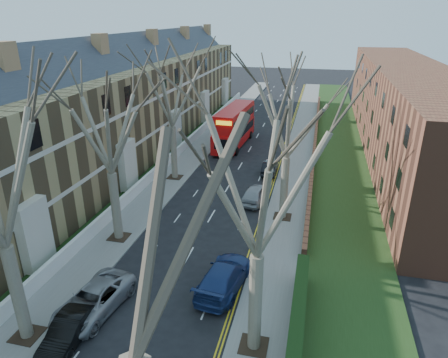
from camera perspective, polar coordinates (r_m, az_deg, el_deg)
The scene contains 16 objects.
pavement_left at distance 50.42m, azimuth -3.04°, elevation 4.84°, with size 3.00×102.00×0.12m, color slate.
pavement_right at distance 48.53m, azimuth 10.72°, elevation 3.76°, with size 3.00×102.00×0.12m, color slate.
terrace_left at distance 44.74m, azimuth -15.71°, elevation 9.02°, with size 9.70×78.00×13.60m.
flats_right at distance 51.99m, azimuth 24.24°, elevation 9.06°, with size 13.97×54.00×10.00m.
front_wall_left at distance 43.60m, azimuth -8.10°, elevation 2.55°, with size 0.30×78.00×1.00m.
grass_verge_right at distance 48.54m, azimuth 16.03°, elevation 3.38°, with size 6.00×102.00×0.06m.
tree_left_far at distance 27.37m, azimuth -16.63°, elevation 8.71°, with size 10.15×10.15×14.22m.
tree_left_dist at distance 37.98m, azimuth -7.69°, elevation 13.56°, with size 10.50×10.50×14.71m.
tree_right_mid at distance 16.23m, azimuth 5.21°, elevation 1.56°, with size 10.50×10.50×14.71m.
tree_right_far at distance 29.73m, azimuth 9.33°, elevation 10.39°, with size 10.15×10.15×14.22m.
double_decker_bus at distance 49.94m, azimuth 1.48°, elevation 7.36°, with size 3.31×11.30×4.66m.
car_left_mid at distance 22.75m, azimuth -21.33°, elevation -19.49°, with size 1.43×4.10×1.35m, color black.
car_left_far at distance 24.06m, azimuth -18.11°, elevation -16.13°, with size 2.48×5.38×1.50m, color gray.
car_right_near at distance 24.59m, azimuth 0.02°, elevation -13.72°, with size 2.25×5.54×1.61m, color navy.
car_right_mid at distance 35.13m, azimuth 4.49°, elevation -2.10°, with size 1.77×4.40×1.50m, color #919399.
car_right_far at distance 41.50m, azimuth 6.55°, elevation 1.63°, with size 1.38×3.95×1.30m, color black.
Camera 1 is at (7.79, -7.02, 15.34)m, focal length 32.00 mm.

